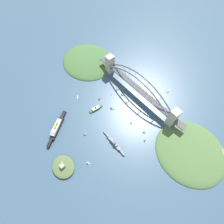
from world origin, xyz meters
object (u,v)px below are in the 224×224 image
(seaplane_taxiing_near_bridge, at_px, (168,91))
(small_boat_3, at_px, (122,95))
(naval_cruiser, at_px, (114,143))
(fort_island_mid_harbor, at_px, (63,167))
(harbor_ferry_steamer, at_px, (96,109))
(small_boat_6, at_px, (131,122))
(small_boat_7, at_px, (78,97))
(channel_marker_buoy, at_px, (111,95))
(harbor_arch_bridge, at_px, (138,88))
(small_boat_1, at_px, (85,134))
(small_boat_4, at_px, (99,98))
(small_boat_5, at_px, (88,163))
(small_boat_2, at_px, (145,140))
(seaplane_second_in_formation, at_px, (155,99))
(small_boat_0, at_px, (111,107))
(small_boat_8, at_px, (144,132))
(ocean_liner, at_px, (57,128))

(seaplane_taxiing_near_bridge, xyz_separation_m, small_boat_3, (64.71, 91.59, -1.06))
(naval_cruiser, xyz_separation_m, fort_island_mid_harbor, (27.75, 104.51, 0.50))
(harbor_ferry_steamer, height_order, small_boat_6, harbor_ferry_steamer)
(harbor_ferry_steamer, bearing_deg, small_boat_7, 12.57)
(channel_marker_buoy, bearing_deg, harbor_arch_bridge, -130.51)
(small_boat_1, height_order, small_boat_4, small_boat_4)
(small_boat_5, bearing_deg, channel_marker_buoy, -56.54)
(seaplane_taxiing_near_bridge, distance_m, small_boat_2, 143.95)
(naval_cruiser, bearing_deg, seaplane_second_in_formation, -83.04)
(naval_cruiser, xyz_separation_m, small_boat_1, (55.52, 33.22, 0.53))
(small_boat_0, distance_m, small_boat_5, 132.88)
(small_boat_4, distance_m, small_boat_8, 131.16)
(seaplane_taxiing_near_bridge, distance_m, small_boat_0, 146.61)
(seaplane_second_in_formation, bearing_deg, small_boat_0, 62.55)
(small_boat_3, bearing_deg, small_boat_8, 163.17)
(fort_island_mid_harbor, relative_size, small_boat_1, 5.61)
(harbor_arch_bridge, xyz_separation_m, seaplane_taxiing_near_bridge, (-42.17, -64.79, -24.99))
(small_boat_4, bearing_deg, small_boat_1, 122.16)
(small_boat_2, bearing_deg, small_boat_7, 13.25)
(small_boat_3, xyz_separation_m, small_boat_8, (-102.34, 30.96, 2.68))
(harbor_arch_bridge, bearing_deg, small_boat_0, 80.70)
(harbor_ferry_steamer, bearing_deg, ocean_liner, 80.67)
(small_boat_0, xyz_separation_m, small_boat_4, (38.35, 4.59, 0.62))
(small_boat_1, relative_size, small_boat_7, 1.01)
(fort_island_mid_harbor, distance_m, small_boat_3, 207.03)
(small_boat_8, bearing_deg, small_boat_5, 78.14)
(naval_cruiser, bearing_deg, channel_marker_buoy, -38.18)
(small_boat_3, bearing_deg, ocean_liner, 81.04)
(channel_marker_buoy, bearing_deg, small_boat_5, 123.46)
(small_boat_7, bearing_deg, harbor_arch_bridge, -128.14)
(seaplane_second_in_formation, height_order, small_boat_2, small_boat_2)
(harbor_ferry_steamer, height_order, small_boat_2, small_boat_2)
(naval_cruiser, relative_size, small_boat_6, 8.59)
(small_boat_2, bearing_deg, small_boat_6, -7.55)
(ocean_liner, bearing_deg, harbor_arch_bridge, -104.15)
(small_boat_1, relative_size, small_boat_8, 1.14)
(small_boat_0, distance_m, small_boat_8, 92.54)
(small_boat_2, distance_m, small_boat_7, 186.74)
(small_boat_8, bearing_deg, seaplane_second_in_formation, -62.85)
(harbor_ferry_steamer, distance_m, small_boat_8, 121.03)
(fort_island_mid_harbor, relative_size, small_boat_2, 5.44)
(seaplane_second_in_formation, bearing_deg, small_boat_5, 93.94)
(harbor_ferry_steamer, bearing_deg, small_boat_8, -159.43)
(small_boat_2, bearing_deg, small_boat_3, -20.32)
(ocean_liner, distance_m, seaplane_taxiing_near_bridge, 274.25)
(harbor_arch_bridge, distance_m, small_boat_7, 145.45)
(channel_marker_buoy, bearing_deg, ocean_liner, 86.70)
(fort_island_mid_harbor, height_order, small_boat_4, fort_island_mid_harbor)
(harbor_ferry_steamer, relative_size, small_boat_7, 3.99)
(seaplane_second_in_formation, distance_m, small_boat_8, 91.85)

